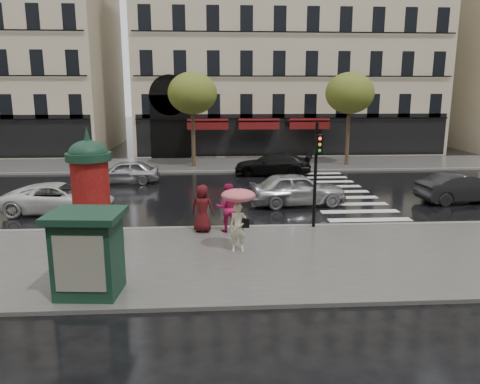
{
  "coord_description": "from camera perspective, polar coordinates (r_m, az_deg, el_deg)",
  "views": [
    {
      "loc": [
        -0.77,
        -14.94,
        5.52
      ],
      "look_at": [
        0.25,
        1.5,
        1.86
      ],
      "focal_mm": 35.0,
      "sensor_mm": 36.0,
      "label": 1
    }
  ],
  "objects": [
    {
      "name": "newsstand",
      "position": [
        13.09,
        -18.04,
        -6.99
      ],
      "size": [
        2.02,
        1.75,
        2.27
      ],
      "color": "#133223",
      "rests_on": "near_sidewalk"
    },
    {
      "name": "near_sidewalk",
      "position": [
        15.46,
        -0.47,
        -8.16
      ],
      "size": [
        90.0,
        7.0,
        0.12
      ],
      "primitive_type": "cube",
      "color": "#474744",
      "rests_on": "ground"
    },
    {
      "name": "morris_column",
      "position": [
        17.09,
        -17.75,
        0.4
      ],
      "size": [
        1.54,
        1.54,
        4.15
      ],
      "color": "#133223",
      "rests_on": "near_sidewalk"
    },
    {
      "name": "woman_umbrella",
      "position": [
        15.58,
        -0.2,
        -2.12
      ],
      "size": [
        1.15,
        1.15,
        2.21
      ],
      "color": "beige",
      "rests_on": "near_sidewalk"
    },
    {
      "name": "traffic_light",
      "position": [
        18.35,
        9.31,
        3.31
      ],
      "size": [
        0.29,
        0.4,
        4.15
      ],
      "color": "black",
      "rests_on": "near_sidewalk"
    },
    {
      "name": "ground",
      "position": [
        15.94,
        -0.57,
        -7.73
      ],
      "size": [
        160.0,
        160.0,
        0.0
      ],
      "primitive_type": "plane",
      "color": "black",
      "rests_on": "ground"
    },
    {
      "name": "zebra_crossing",
      "position": [
        26.05,
        11.59,
        0.04
      ],
      "size": [
        3.6,
        11.75,
        0.01
      ],
      "primitive_type": "cube",
      "color": "silver",
      "rests_on": "ground"
    },
    {
      "name": "woman_red",
      "position": [
        17.91,
        -1.53,
        -1.91
      ],
      "size": [
        0.92,
        0.72,
        1.87
      ],
      "primitive_type": "imported",
      "rotation": [
        0.0,
        0.0,
        3.16
      ],
      "color": "#AC1549",
      "rests_on": "near_sidewalk"
    },
    {
      "name": "car_silver",
      "position": [
        22.64,
        6.97,
        0.38
      ],
      "size": [
        4.82,
        2.37,
        1.58
      ],
      "primitive_type": "imported",
      "rotation": [
        0.0,
        0.0,
        1.68
      ],
      "color": "#AEAFB3",
      "rests_on": "ground"
    },
    {
      "name": "far_kerb",
      "position": [
        31.42,
        -2.1,
        2.53
      ],
      "size": [
        90.0,
        0.25,
        0.14
      ],
      "primitive_type": "cube",
      "color": "slate",
      "rests_on": "ground"
    },
    {
      "name": "tree_far_left",
      "position": [
        32.96,
        -5.82,
        11.85
      ],
      "size": [
        3.4,
        3.4,
        6.64
      ],
      "color": "#38281C",
      "rests_on": "ground"
    },
    {
      "name": "car_white",
      "position": [
        22.65,
        -21.16,
        -0.7
      ],
      "size": [
        4.91,
        2.43,
        1.34
      ],
      "primitive_type": "imported",
      "rotation": [
        0.0,
        0.0,
        1.53
      ],
      "color": "silver",
      "rests_on": "ground"
    },
    {
      "name": "car_black",
      "position": [
        30.44,
        4.02,
        3.42
      ],
      "size": [
        5.15,
        2.6,
        1.43
      ],
      "primitive_type": "imported",
      "rotation": [
        0.0,
        0.0,
        -1.69
      ],
      "color": "black",
      "rests_on": "ground"
    },
    {
      "name": "far_sidewalk",
      "position": [
        34.38,
        -2.24,
        3.38
      ],
      "size": [
        90.0,
        6.0,
        0.12
      ],
      "primitive_type": "cube",
      "color": "#474744",
      "rests_on": "ground"
    },
    {
      "name": "tree_far_right",
      "position": [
        34.36,
        13.24,
        11.62
      ],
      "size": [
        3.4,
        3.4,
        6.64
      ],
      "color": "#38281C",
      "rests_on": "ground"
    },
    {
      "name": "near_kerb",
      "position": [
        18.76,
        -1.05,
        -4.36
      ],
      "size": [
        90.0,
        0.25,
        0.14
      ],
      "primitive_type": "cube",
      "color": "slate",
      "rests_on": "ground"
    },
    {
      "name": "car_far_silver",
      "position": [
        28.54,
        -13.87,
        2.41
      ],
      "size": [
        4.11,
        1.81,
        1.38
      ],
      "primitive_type": "imported",
      "rotation": [
        0.0,
        0.0,
        -1.53
      ],
      "color": "#AEADB2",
      "rests_on": "ground"
    },
    {
      "name": "man_burgundy",
      "position": [
        17.91,
        -4.61,
        -2.01
      ],
      "size": [
        1.01,
        0.77,
        1.84
      ],
      "primitive_type": "imported",
      "rotation": [
        0.0,
        0.0,
        2.91
      ],
      "color": "#470E11",
      "rests_on": "near_sidewalk"
    },
    {
      "name": "bldg_far_corner",
      "position": [
        45.81,
        5.28,
        19.74
      ],
      "size": [
        26.0,
        14.0,
        22.9
      ],
      "color": "#B7A88C",
      "rests_on": "ground"
    },
    {
      "name": "car_darkgrey",
      "position": [
        25.5,
        25.49,
        0.45
      ],
      "size": [
        4.53,
        1.99,
        1.45
      ],
      "primitive_type": "imported",
      "rotation": [
        0.0,
        0.0,
        1.68
      ],
      "color": "black",
      "rests_on": "ground"
    }
  ]
}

